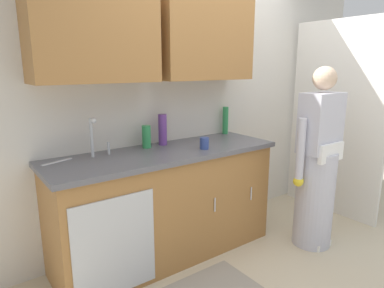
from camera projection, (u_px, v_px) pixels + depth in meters
ground_plane at (269, 269)px, 2.76m from camera, size 9.00×9.00×0.00m
kitchen_wall_with_uppers at (185, 82)px, 3.13m from camera, size 4.80×0.44×2.70m
closet_door_panel at (336, 120)px, 3.67m from camera, size 0.04×1.10×2.10m
counter_cabinet at (166, 206)px, 2.89m from camera, size 1.90×0.62×0.90m
countertop at (165, 153)px, 2.79m from camera, size 1.96×0.66×0.04m
sink at (105, 162)px, 2.49m from camera, size 0.50×0.36×0.35m
person_at_sink at (317, 172)px, 3.01m from camera, size 0.55×0.34×1.62m
bottle_dish_liquid at (163, 130)px, 2.95m from camera, size 0.08×0.08×0.27m
bottle_soap at (225, 120)px, 3.44m from camera, size 0.06×0.06×0.28m
bottle_cleaner_spray at (146, 137)px, 2.86m from camera, size 0.07×0.07×0.19m
cup_by_sink at (204, 143)px, 2.82m from camera, size 0.08×0.08×0.10m
knife_on_counter at (57, 162)px, 2.44m from camera, size 0.23×0.10×0.01m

